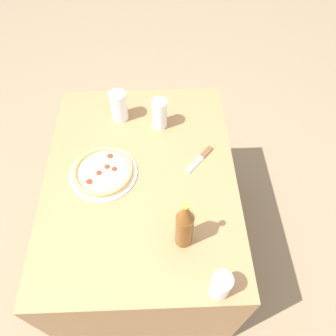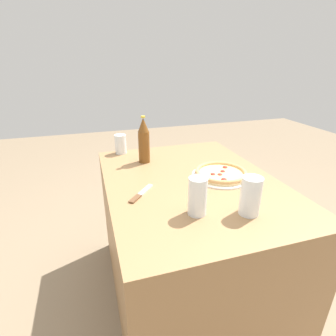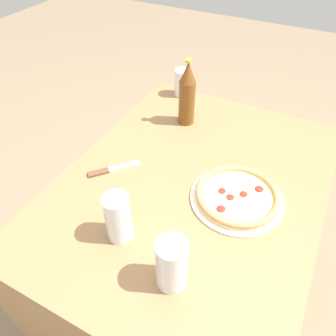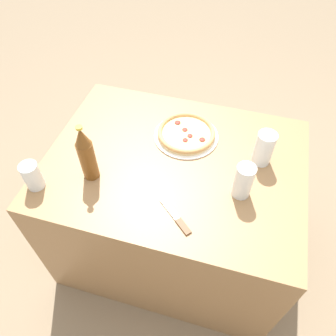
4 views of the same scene
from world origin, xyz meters
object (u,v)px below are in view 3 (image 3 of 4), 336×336
(glass_cola, at_px, (118,219))
(beer_bottle, at_px, (187,94))
(pizza_margherita, at_px, (237,196))
(knife, at_px, (111,169))
(glass_red_wine, at_px, (172,266))
(glass_mango_juice, at_px, (182,84))

(glass_cola, relative_size, beer_bottle, 0.57)
(glass_cola, distance_m, beer_bottle, 0.62)
(pizza_margherita, height_order, beer_bottle, beer_bottle)
(knife, bearing_deg, glass_red_wine, 53.94)
(glass_red_wine, height_order, glass_mango_juice, glass_red_wine)
(glass_cola, distance_m, knife, 0.29)
(glass_mango_juice, xyz_separation_m, knife, (0.59, 0.01, -0.05))
(pizza_margherita, height_order, glass_red_wine, glass_red_wine)
(pizza_margherita, xyz_separation_m, glass_mango_juice, (-0.52, -0.45, 0.04))
(pizza_margherita, distance_m, glass_mango_juice, 0.69)
(beer_bottle, relative_size, knife, 1.77)
(glass_cola, relative_size, glass_mango_juice, 1.28)
(glass_mango_juice, bearing_deg, pizza_margherita, 40.54)
(knife, bearing_deg, glass_cola, 40.18)
(glass_mango_juice, distance_m, beer_bottle, 0.24)
(pizza_margherita, relative_size, glass_red_wine, 1.90)
(glass_cola, bearing_deg, pizza_margherita, 138.21)
(pizza_margherita, bearing_deg, knife, -80.99)
(pizza_margherita, bearing_deg, glass_mango_juice, -139.46)
(glass_mango_juice, relative_size, knife, 0.79)
(beer_bottle, bearing_deg, pizza_margherita, 45.65)
(glass_mango_juice, distance_m, knife, 0.60)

